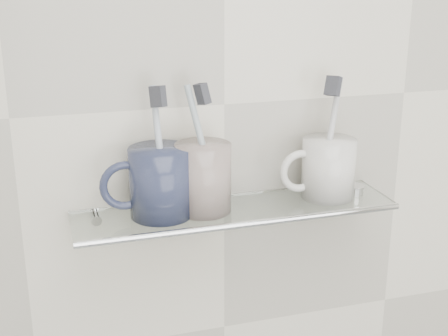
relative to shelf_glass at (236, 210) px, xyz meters
name	(u,v)px	position (x,y,z in m)	size (l,w,h in m)	color
wall_back	(224,104)	(0.00, 0.06, 0.15)	(2.50, 2.50, 0.00)	beige
shelf_glass	(236,210)	(0.00, 0.00, 0.00)	(0.50, 0.12, 0.01)	silver
shelf_rail	(247,224)	(0.00, -0.06, 0.00)	(0.01, 0.01, 0.50)	silver
bracket_left	(96,221)	(-0.21, 0.05, -0.01)	(0.02, 0.02, 0.03)	silver
bracket_right	(344,193)	(0.21, 0.05, -0.01)	(0.02, 0.02, 0.03)	silver
mug_left	(161,182)	(-0.12, 0.00, 0.06)	(0.09, 0.09, 0.10)	#1F253D
mug_left_handle	(125,186)	(-0.17, 0.00, 0.06)	(0.07, 0.07, 0.01)	#1F253D
toothbrush_left	(160,151)	(-0.12, 0.00, 0.10)	(0.01, 0.01, 0.19)	silver
bristles_left	(158,96)	(-0.12, 0.00, 0.19)	(0.01, 0.02, 0.03)	#32333B
mug_center	(203,178)	(-0.05, 0.00, 0.06)	(0.09, 0.09, 0.11)	silver
mug_center_handle	(172,181)	(-0.10, 0.00, 0.06)	(0.08, 0.08, 0.01)	silver
toothbrush_center	(203,147)	(-0.05, 0.00, 0.10)	(0.01, 0.01, 0.19)	#9BBAC1
bristles_center	(202,94)	(-0.05, 0.00, 0.19)	(0.01, 0.02, 0.03)	#32333B
mug_right	(328,168)	(0.16, 0.00, 0.05)	(0.09, 0.09, 0.10)	white
mug_right_handle	(300,171)	(0.11, 0.00, 0.05)	(0.07, 0.07, 0.01)	white
toothbrush_right	(330,136)	(0.16, 0.00, 0.10)	(0.01, 0.01, 0.19)	silver
bristles_right	(333,86)	(0.16, 0.00, 0.19)	(0.01, 0.02, 0.03)	#32333B
chrome_cap	(354,189)	(0.21, 0.00, 0.01)	(0.03, 0.03, 0.01)	silver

